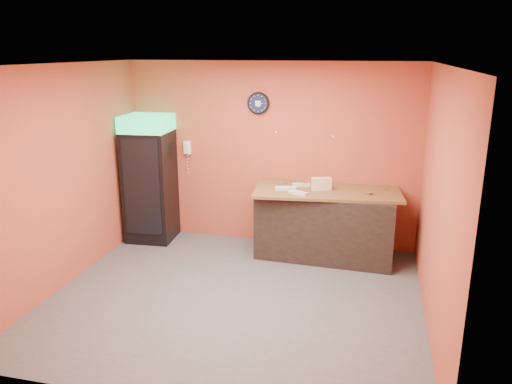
% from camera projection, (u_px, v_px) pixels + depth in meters
% --- Properties ---
extents(floor, '(4.50, 4.50, 0.00)m').
position_uv_depth(floor, '(235.00, 297.00, 6.18)').
color(floor, '#47474C').
rests_on(floor, ground).
extents(back_wall, '(4.50, 0.02, 2.80)m').
position_uv_depth(back_wall, '(270.00, 155.00, 7.66)').
color(back_wall, '#AB4C30').
rests_on(back_wall, floor).
extents(left_wall, '(0.02, 4.00, 2.80)m').
position_uv_depth(left_wall, '(63.00, 177.00, 6.30)').
color(left_wall, '#AB4C30').
rests_on(left_wall, floor).
extents(right_wall, '(0.02, 4.00, 2.80)m').
position_uv_depth(right_wall, '(438.00, 202.00, 5.29)').
color(right_wall, '#AB4C30').
rests_on(right_wall, floor).
extents(ceiling, '(4.50, 4.00, 0.02)m').
position_uv_depth(ceiling, '(232.00, 65.00, 5.41)').
color(ceiling, white).
rests_on(ceiling, back_wall).
extents(beverage_cooler, '(0.74, 0.75, 1.99)m').
position_uv_depth(beverage_cooler, '(149.00, 181.00, 7.83)').
color(beverage_cooler, black).
rests_on(beverage_cooler, floor).
extents(prep_counter, '(1.99, 0.96, 0.98)m').
position_uv_depth(prep_counter, '(326.00, 224.00, 7.30)').
color(prep_counter, black).
rests_on(prep_counter, floor).
extents(wall_clock, '(0.33, 0.06, 0.33)m').
position_uv_depth(wall_clock, '(258.00, 103.00, 7.46)').
color(wall_clock, black).
rests_on(wall_clock, back_wall).
extents(wall_phone, '(0.11, 0.10, 0.21)m').
position_uv_depth(wall_phone, '(187.00, 148.00, 7.89)').
color(wall_phone, white).
rests_on(wall_phone, back_wall).
extents(butcher_paper, '(2.16, 1.16, 0.04)m').
position_uv_depth(butcher_paper, '(327.00, 191.00, 7.16)').
color(butcher_paper, brown).
rests_on(butcher_paper, prep_counter).
extents(sub_roll_stack, '(0.30, 0.18, 0.18)m').
position_uv_depth(sub_roll_stack, '(321.00, 184.00, 7.12)').
color(sub_roll_stack, beige).
rests_on(sub_roll_stack, butcher_paper).
extents(wrapped_sandwich_left, '(0.32, 0.20, 0.04)m').
position_uv_depth(wrapped_sandwich_left, '(285.00, 188.00, 7.15)').
color(wrapped_sandwich_left, beige).
rests_on(wrapped_sandwich_left, butcher_paper).
extents(wrapped_sandwich_mid, '(0.28, 0.20, 0.04)m').
position_uv_depth(wrapped_sandwich_mid, '(298.00, 193.00, 6.93)').
color(wrapped_sandwich_mid, beige).
rests_on(wrapped_sandwich_mid, butcher_paper).
extents(wrapped_sandwich_right, '(0.27, 0.15, 0.04)m').
position_uv_depth(wrapped_sandwich_right, '(301.00, 185.00, 7.35)').
color(wrapped_sandwich_right, beige).
rests_on(wrapped_sandwich_right, butcher_paper).
extents(kitchen_tool, '(0.05, 0.05, 0.05)m').
position_uv_depth(kitchen_tool, '(304.00, 184.00, 7.35)').
color(kitchen_tool, silver).
rests_on(kitchen_tool, butcher_paper).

